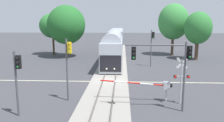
# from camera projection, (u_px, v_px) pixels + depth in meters

# --- Properties ---
(ground_plane) EXTENTS (220.00, 220.00, 0.00)m
(ground_plane) POSITION_uv_depth(u_px,v_px,m) (109.00, 82.00, 26.55)
(ground_plane) COLOR #3D3D42
(road_centre_stripe) EXTENTS (44.00, 0.20, 0.01)m
(road_centre_stripe) POSITION_uv_depth(u_px,v_px,m) (109.00, 82.00, 26.55)
(road_centre_stripe) COLOR beige
(road_centre_stripe) RESTS_ON ground
(railway_track) EXTENTS (4.40, 80.00, 0.32)m
(railway_track) POSITION_uv_depth(u_px,v_px,m) (109.00, 81.00, 26.53)
(railway_track) COLOR gray
(railway_track) RESTS_ON ground
(commuter_train) EXTENTS (3.04, 41.22, 5.16)m
(commuter_train) POSITION_uv_depth(u_px,v_px,m) (115.00, 42.00, 47.35)
(commuter_train) COLOR #B2B7C1
(commuter_train) RESTS_ON railway_track
(crossing_gate_near) EXTENTS (6.42, 0.40, 1.92)m
(crossing_gate_near) POSITION_uv_depth(u_px,v_px,m) (158.00, 85.00, 19.89)
(crossing_gate_near) COLOR #B7B7BC
(crossing_gate_near) RESTS_ON ground
(crossing_signal_mast) EXTENTS (1.36, 0.44, 4.18)m
(crossing_signal_mast) POSITION_uv_depth(u_px,v_px,m) (182.00, 75.00, 19.02)
(crossing_signal_mast) COLOR #B2B2B7
(crossing_signal_mast) RESTS_ON ground
(traffic_signal_median) EXTENTS (0.53, 0.38, 5.59)m
(traffic_signal_median) POSITION_uv_depth(u_px,v_px,m) (68.00, 60.00, 19.63)
(traffic_signal_median) COLOR #4C4C51
(traffic_signal_median) RESTS_ON ground
(traffic_signal_far_side) EXTENTS (0.53, 0.38, 5.73)m
(traffic_signal_far_side) POSITION_uv_depth(u_px,v_px,m) (152.00, 42.00, 34.77)
(traffic_signal_far_side) COLOR #4C4C51
(traffic_signal_far_side) RESTS_ON ground
(traffic_signal_near_left) EXTENTS (0.53, 0.38, 4.95)m
(traffic_signal_near_left) POSITION_uv_depth(u_px,v_px,m) (17.00, 73.00, 16.43)
(traffic_signal_near_left) COLOR #4C4C51
(traffic_signal_near_left) RESTS_ON ground
(traffic_signal_near_right) EXTENTS (5.10, 0.38, 5.54)m
(traffic_signal_near_right) POSITION_uv_depth(u_px,v_px,m) (168.00, 59.00, 17.18)
(traffic_signal_near_right) COLOR #4C4C51
(traffic_signal_near_right) RESTS_ON ground
(maple_right_background) EXTENTS (4.91, 4.91, 8.78)m
(maple_right_background) POSITION_uv_depth(u_px,v_px,m) (198.00, 28.00, 40.60)
(maple_right_background) COLOR #4C3828
(maple_right_background) RESTS_ON ground
(oak_far_right) EXTENTS (6.23, 6.23, 10.60)m
(oak_far_right) POSITION_uv_depth(u_px,v_px,m) (173.00, 22.00, 45.90)
(oak_far_right) COLOR #4C3828
(oak_far_right) RESTS_ON ground
(pine_left_background) EXTENTS (5.44, 5.44, 8.69)m
(pine_left_background) POSITION_uv_depth(u_px,v_px,m) (53.00, 26.00, 46.81)
(pine_left_background) COLOR #4C3828
(pine_left_background) RESTS_ON ground
(oak_behind_train) EXTENTS (7.32, 7.32, 10.12)m
(oak_behind_train) POSITION_uv_depth(u_px,v_px,m) (66.00, 25.00, 43.48)
(oak_behind_train) COLOR brown
(oak_behind_train) RESTS_ON ground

